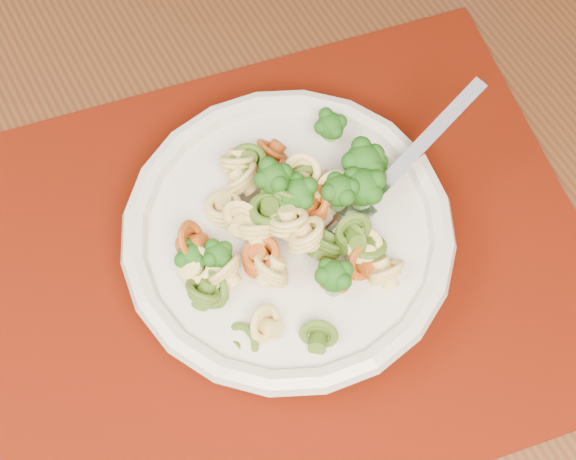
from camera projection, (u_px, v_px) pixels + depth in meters
dining_table at (277, 239)px, 0.74m from camera, size 1.47×0.96×0.71m
placemat at (277, 265)px, 0.63m from camera, size 0.55×0.47×0.00m
pasta_bowl at (288, 236)px, 0.60m from camera, size 0.25×0.25×0.05m
pasta_broccoli_heap at (288, 227)px, 0.59m from camera, size 0.21×0.21×0.06m
fork at (356, 214)px, 0.59m from camera, size 0.18×0.06×0.08m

